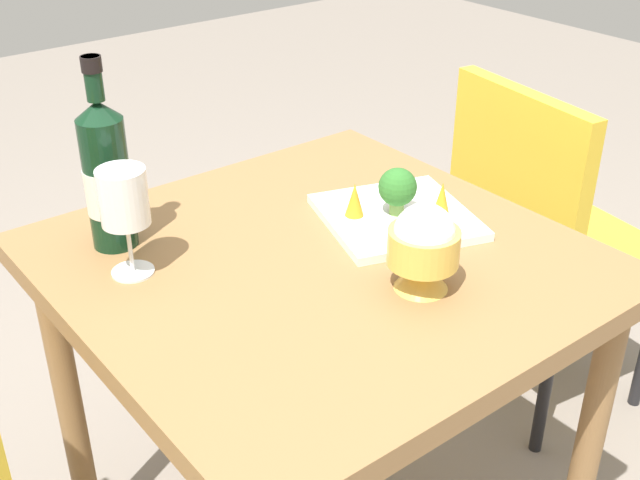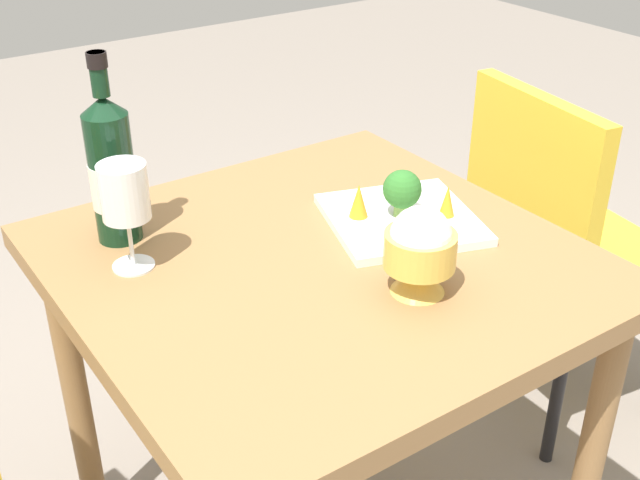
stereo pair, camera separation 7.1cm
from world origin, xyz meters
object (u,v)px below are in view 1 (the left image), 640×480
at_px(broccoli_floret, 398,188).
at_px(carrot_garnish_right, 442,197).
at_px(carrot_garnish_left, 355,200).
at_px(wine_glass, 124,200).
at_px(serving_plate, 397,217).
at_px(rice_bowl, 424,246).
at_px(wine_bottle, 107,175).
at_px(chair_by_wall, 535,220).

bearing_deg(broccoli_floret, carrot_garnish_right, -33.54).
xyz_separation_m(carrot_garnish_left, carrot_garnish_right, (0.13, -0.08, -0.00)).
relative_size(carrot_garnish_left, carrot_garnish_right, 1.07).
xyz_separation_m(wine_glass, serving_plate, (0.45, -0.13, -0.12)).
xyz_separation_m(rice_bowl, serving_plate, (0.12, 0.19, -0.07)).
bearing_deg(wine_bottle, rice_bowl, -53.54).
bearing_deg(wine_bottle, serving_plate, -28.37).
height_order(serving_plate, broccoli_floret, broccoli_floret).
relative_size(chair_by_wall, serving_plate, 2.69).
xyz_separation_m(wine_glass, carrot_garnish_left, (0.39, -0.09, -0.08)).
bearing_deg(carrot_garnish_left, chair_by_wall, 2.88).
bearing_deg(carrot_garnish_left, broccoli_floret, -32.79).
height_order(wine_glass, carrot_garnish_left, wine_glass).
bearing_deg(wine_glass, carrot_garnish_right, -18.65).
bearing_deg(serving_plate, wine_glass, 164.03).
height_order(chair_by_wall, serving_plate, chair_by_wall).
relative_size(wine_bottle, carrot_garnish_left, 5.27).
bearing_deg(carrot_garnish_left, rice_bowl, -103.96).
distance_m(wine_glass, carrot_garnish_left, 0.40).
distance_m(wine_bottle, rice_bowl, 0.52).
height_order(chair_by_wall, wine_bottle, wine_bottle).
relative_size(wine_bottle, carrot_garnish_right, 5.66).
distance_m(chair_by_wall, rice_bowl, 0.73).
bearing_deg(carrot_garnish_left, serving_plate, -31.61).
xyz_separation_m(wine_bottle, broccoli_floret, (0.43, -0.23, -0.06)).
distance_m(wine_bottle, carrot_garnish_left, 0.42).
bearing_deg(chair_by_wall, carrot_garnish_left, -78.55).
xyz_separation_m(chair_by_wall, rice_bowl, (-0.63, -0.25, 0.27)).
height_order(rice_bowl, broccoli_floret, rice_bowl).
bearing_deg(rice_bowl, carrot_garnish_left, 76.04).
distance_m(wine_glass, carrot_garnish_right, 0.55).
distance_m(broccoli_floret, carrot_garnish_left, 0.08).
height_order(rice_bowl, carrot_garnish_right, rice_bowl).
xyz_separation_m(chair_by_wall, broccoli_floret, (-0.51, -0.07, 0.26)).
relative_size(wine_glass, broccoli_floret, 2.09).
distance_m(wine_glass, serving_plate, 0.48).
height_order(wine_bottle, carrot_garnish_right, wine_bottle).
distance_m(chair_by_wall, serving_plate, 0.55).
distance_m(wine_bottle, wine_glass, 0.11).
distance_m(rice_bowl, carrot_garnish_left, 0.23).
bearing_deg(chair_by_wall, rice_bowl, -59.46).
xyz_separation_m(wine_bottle, carrot_garnish_right, (0.49, -0.28, -0.08)).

